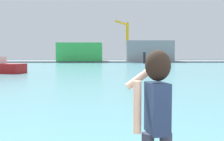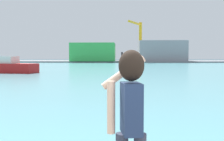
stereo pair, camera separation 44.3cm
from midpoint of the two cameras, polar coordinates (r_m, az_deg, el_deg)
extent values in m
plane|color=#334751|center=(52.03, 0.37, 0.70)|extent=(220.00, 220.00, 0.00)
cube|color=#599EA8|center=(54.03, 0.33, 0.80)|extent=(140.00, 100.00, 0.02)
cube|color=gray|center=(94.00, -0.10, 1.96)|extent=(140.00, 20.00, 0.46)
cube|color=#1E2D4C|center=(2.97, 5.40, -8.00)|extent=(0.25, 0.37, 0.56)
sphere|color=#E0B293|center=(2.92, 5.45, 0.89)|extent=(0.22, 0.22, 0.22)
ellipsoid|color=black|center=(2.90, 5.49, 1.07)|extent=(0.28, 0.26, 0.34)
cylinder|color=#E0B293|center=(2.96, 1.12, -7.86)|extent=(0.09, 0.09, 0.58)
cylinder|color=#E0B293|center=(3.12, 3.48, -0.42)|extent=(0.53, 0.17, 0.40)
cube|color=black|center=(3.23, 3.00, 2.72)|extent=(0.02, 0.07, 0.14)
cube|color=#B21919|center=(37.32, -23.03, 0.42)|extent=(6.53, 3.81, 1.23)
cube|color=green|center=(90.10, -6.87, 3.91)|extent=(14.29, 11.95, 5.91)
cube|color=gray|center=(93.04, 7.54, 4.13)|extent=(15.53, 12.57, 6.70)
cylinder|color=yellow|center=(92.09, 3.16, 6.16)|extent=(1.00, 1.00, 13.10)
cylinder|color=yellow|center=(87.58, 2.01, 10.09)|extent=(4.78, 10.09, 0.70)
camera|label=1|loc=(0.22, -91.52, -0.09)|focal=42.80mm
camera|label=2|loc=(0.22, 88.48, 0.09)|focal=42.80mm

